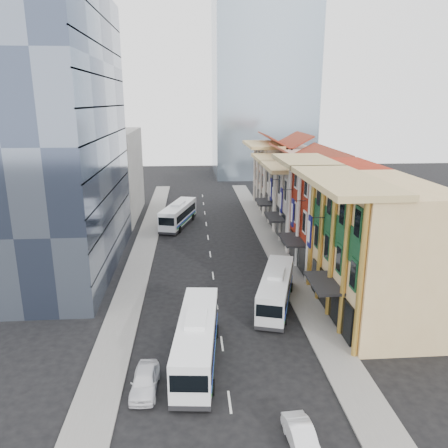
{
  "coord_description": "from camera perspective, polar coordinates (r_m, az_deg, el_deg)",
  "views": [
    {
      "loc": [
        -2.14,
        -29.66,
        18.58
      ],
      "look_at": [
        1.42,
        17.69,
        5.13
      ],
      "focal_mm": 35.0,
      "sensor_mm": 36.0,
      "label": 1
    }
  ],
  "objects": [
    {
      "name": "bus_left_far",
      "position": [
        67.21,
        -5.98,
        1.31
      ],
      "size": [
        5.7,
        11.78,
        3.68
      ],
      "primitive_type": null,
      "rotation": [
        0.0,
        0.0,
        -0.27
      ],
      "color": "white",
      "rests_on": "ground"
    },
    {
      "name": "shophouse_red",
      "position": [
        50.95,
        14.32,
        1.02
      ],
      "size": [
        8.0,
        10.0,
        12.0
      ],
      "primitive_type": "cube",
      "color": "#9B2411",
      "rests_on": "ground"
    },
    {
      "name": "sedan_left",
      "position": [
        31.1,
        -10.3,
        -19.51
      ],
      "size": [
        1.89,
        4.33,
        1.45
      ],
      "primitive_type": "imported",
      "rotation": [
        0.0,
        0.0,
        -0.04
      ],
      "color": "white",
      "rests_on": "ground"
    },
    {
      "name": "ground",
      "position": [
        35.06,
        -0.15,
        -16.18
      ],
      "size": [
        200.0,
        200.0,
        0.0
      ],
      "primitive_type": "plane",
      "color": "black",
      "rests_on": "ground"
    },
    {
      "name": "sidewalk_left",
      "position": [
        55.24,
        -10.68,
        -4.04
      ],
      "size": [
        3.0,
        90.0,
        0.15
      ],
      "primitive_type": "cube",
      "color": "slate",
      "rests_on": "ground"
    },
    {
      "name": "office_block_far",
      "position": [
        73.9,
        -15.14,
        6.25
      ],
      "size": [
        10.0,
        18.0,
        14.0
      ],
      "primitive_type": "cube",
      "color": "gray",
      "rests_on": "ground"
    },
    {
      "name": "shophouse_tan",
      "position": [
        40.25,
        19.63,
        -3.35
      ],
      "size": [
        8.0,
        14.0,
        12.0
      ],
      "primitive_type": "cube",
      "color": "#DAB87E",
      "rests_on": "ground"
    },
    {
      "name": "office_tower",
      "position": [
        51.0,
        -21.62,
        10.71
      ],
      "size": [
        12.0,
        26.0,
        30.0
      ],
      "primitive_type": "cube",
      "color": "#384258",
      "rests_on": "ground"
    },
    {
      "name": "sidewalk_right",
      "position": [
        55.89,
        6.94,
        -3.64
      ],
      "size": [
        3.0,
        90.0,
        0.15
      ],
      "primitive_type": "cube",
      "color": "slate",
      "rests_on": "ground"
    },
    {
      "name": "bus_left_near",
      "position": [
        32.95,
        -3.58,
        -14.72
      ],
      "size": [
        3.81,
        11.76,
        3.71
      ],
      "primitive_type": null,
      "rotation": [
        0.0,
        0.0,
        -0.1
      ],
      "color": "white",
      "rests_on": "ground"
    },
    {
      "name": "shophouse_cream_near",
      "position": [
        59.99,
        11.44,
        2.41
      ],
      "size": [
        8.0,
        9.0,
        10.0
      ],
      "primitive_type": "cube",
      "color": "beige",
      "rests_on": "ground"
    },
    {
      "name": "bus_right",
      "position": [
        41.37,
        6.8,
        -8.35
      ],
      "size": [
        5.51,
        11.02,
        3.45
      ],
      "primitive_type": null,
      "rotation": [
        0.0,
        0.0,
        -0.29
      ],
      "color": "silver",
      "rests_on": "ground"
    },
    {
      "name": "shophouse_cream_far",
      "position": [
        78.46,
        7.68,
        6.08
      ],
      "size": [
        8.0,
        12.0,
        11.0
      ],
      "primitive_type": "cube",
      "color": "beige",
      "rests_on": "ground"
    },
    {
      "name": "sedan_right",
      "position": [
        27.17,
        10.14,
        -25.81
      ],
      "size": [
        1.65,
        3.94,
        1.27
      ],
      "primitive_type": "imported",
      "rotation": [
        0.0,
        0.0,
        0.08
      ],
      "color": "silver",
      "rests_on": "ground"
    },
    {
      "name": "shophouse_cream_mid",
      "position": [
        68.49,
        9.45,
        4.16
      ],
      "size": [
        8.0,
        9.0,
        10.0
      ],
      "primitive_type": "cube",
      "color": "beige",
      "rests_on": "ground"
    }
  ]
}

